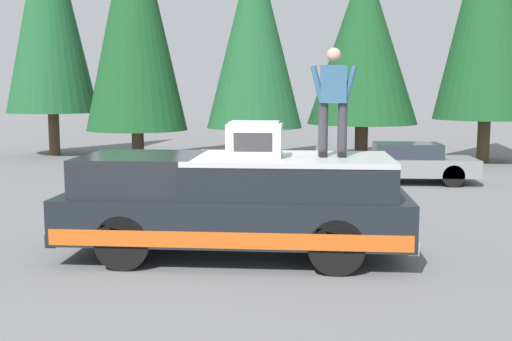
{
  "coord_description": "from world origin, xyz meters",
  "views": [
    {
      "loc": [
        -9.73,
        -1.54,
        2.69
      ],
      "look_at": [
        0.6,
        -0.68,
        1.35
      ],
      "focal_mm": 43.75,
      "sensor_mm": 36.0,
      "label": 1
    }
  ],
  "objects_px": {
    "compressor_unit": "(255,139)",
    "person_on_truck_bed": "(333,99)",
    "pickup_truck": "(235,204)",
    "parked_car_grey": "(404,163)"
  },
  "relations": [
    {
      "from": "compressor_unit",
      "to": "parked_car_grey",
      "type": "xyz_separation_m",
      "value": [
        8.67,
        -3.63,
        -1.35
      ]
    },
    {
      "from": "person_on_truck_bed",
      "to": "parked_car_grey",
      "type": "relative_size",
      "value": 0.41
    },
    {
      "from": "pickup_truck",
      "to": "compressor_unit",
      "type": "relative_size",
      "value": 6.6
    },
    {
      "from": "compressor_unit",
      "to": "person_on_truck_bed",
      "type": "relative_size",
      "value": 0.5
    },
    {
      "from": "parked_car_grey",
      "to": "compressor_unit",
      "type": "bearing_deg",
      "value": 157.29
    },
    {
      "from": "pickup_truck",
      "to": "compressor_unit",
      "type": "distance_m",
      "value": 1.12
    },
    {
      "from": "pickup_truck",
      "to": "parked_car_grey",
      "type": "relative_size",
      "value": 1.35
    },
    {
      "from": "person_on_truck_bed",
      "to": "parked_car_grey",
      "type": "bearing_deg",
      "value": -15.88
    },
    {
      "from": "compressor_unit",
      "to": "person_on_truck_bed",
      "type": "height_order",
      "value": "person_on_truck_bed"
    },
    {
      "from": "pickup_truck",
      "to": "person_on_truck_bed",
      "type": "distance_m",
      "value": 2.28
    }
  ]
}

